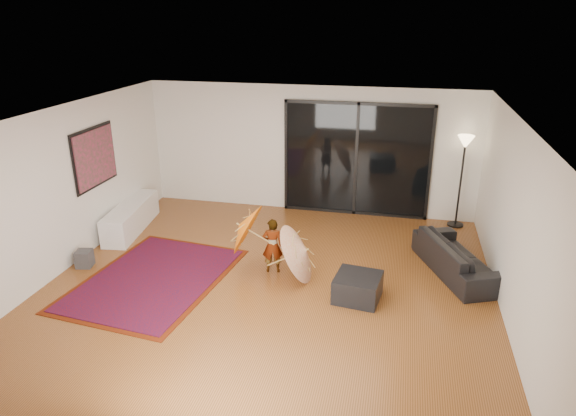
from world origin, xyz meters
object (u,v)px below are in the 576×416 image
(media_console, at_px, (131,217))
(child, at_px, (272,246))
(sofa, at_px, (458,257))
(ottoman, at_px, (358,287))

(media_console, height_order, child, child)
(media_console, relative_size, sofa, 0.98)
(ottoman, height_order, child, child)
(sofa, bearing_deg, media_console, 62.54)
(sofa, height_order, child, child)
(child, bearing_deg, sofa, 178.78)
(media_console, bearing_deg, child, -26.38)
(ottoman, relative_size, child, 0.70)
(ottoman, distance_m, child, 1.61)
(media_console, relative_size, child, 2.02)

